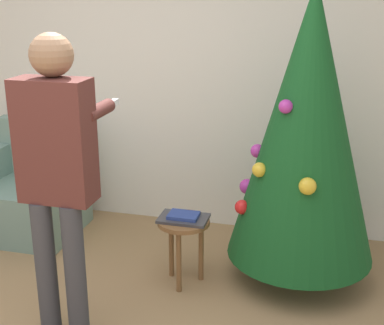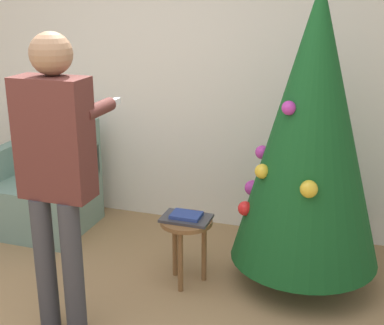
% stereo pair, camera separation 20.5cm
% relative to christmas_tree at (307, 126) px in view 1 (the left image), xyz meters
% --- Properties ---
extents(wall_back, '(8.00, 0.06, 2.70)m').
position_rel_christmas_tree_xyz_m(wall_back, '(-1.13, 0.78, 0.23)').
color(wall_back, silver).
rests_on(wall_back, ground_plane).
extents(christmas_tree, '(1.00, 1.00, 2.04)m').
position_rel_christmas_tree_xyz_m(christmas_tree, '(0.00, 0.00, 0.00)').
color(christmas_tree, brown).
rests_on(christmas_tree, ground_plane).
extents(armchair, '(0.79, 0.73, 0.91)m').
position_rel_christmas_tree_xyz_m(armchair, '(-2.22, 0.24, -0.79)').
color(armchair, gray).
rests_on(armchair, ground_plane).
extents(person_standing, '(0.43, 0.57, 1.76)m').
position_rel_christmas_tree_xyz_m(person_standing, '(-1.28, -0.98, -0.06)').
color(person_standing, '#38383D').
rests_on(person_standing, ground_plane).
extents(side_stool, '(0.36, 0.36, 0.48)m').
position_rel_christmas_tree_xyz_m(side_stool, '(-0.76, -0.26, -0.73)').
color(side_stool, brown).
rests_on(side_stool, ground_plane).
extents(laptop, '(0.33, 0.22, 0.02)m').
position_rel_christmas_tree_xyz_m(laptop, '(-0.76, -0.26, -0.63)').
color(laptop, '#38383D').
rests_on(laptop, side_stool).
extents(book, '(0.20, 0.15, 0.02)m').
position_rel_christmas_tree_xyz_m(book, '(-0.76, -0.26, -0.61)').
color(book, navy).
rests_on(book, laptop).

